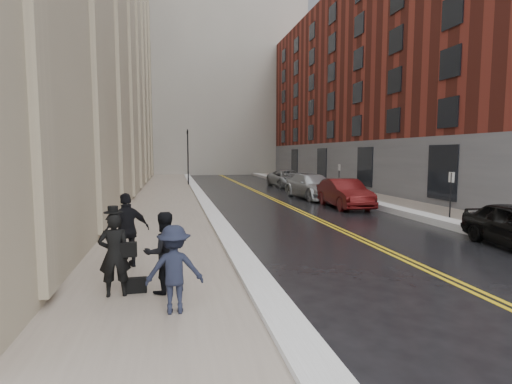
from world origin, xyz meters
name	(u,v)px	position (x,y,z in m)	size (l,w,h in m)	color
ground	(375,302)	(0.00, 0.00, 0.00)	(160.00, 160.00, 0.00)	black
sidewalk_left	(165,205)	(-4.50, 16.00, 0.07)	(4.00, 64.00, 0.15)	gray
sidewalk_right	(380,200)	(9.00, 16.00, 0.07)	(3.00, 64.00, 0.15)	gray
lane_stripe_a	(281,203)	(2.38, 16.00, 0.00)	(0.12, 64.00, 0.01)	gold
lane_stripe_b	(284,203)	(2.62, 16.00, 0.00)	(0.12, 64.00, 0.01)	gold
snow_ridge_left	(205,203)	(-2.20, 16.00, 0.13)	(0.70, 60.80, 0.26)	white
snow_ridge_right	(353,199)	(7.15, 16.00, 0.15)	(0.85, 60.80, 0.30)	white
building_right	(434,81)	(17.50, 23.00, 9.00)	(14.00, 50.00, 18.00)	maroon
tower_far_center	(203,1)	(1.00, 56.00, 26.00)	(28.00, 16.00, 52.00)	gray
tower_far_right	(270,49)	(14.00, 66.00, 22.00)	(22.00, 18.00, 44.00)	slate
tower_far_left	(124,5)	(-12.00, 72.00, 30.00)	(22.00, 18.00, 60.00)	slate
traffic_signal	(188,153)	(-2.60, 30.00, 3.08)	(0.18, 0.15, 5.20)	black
parking_sign_near	(451,192)	(7.90, 8.00, 1.36)	(0.06, 0.35, 2.23)	black
parking_sign_far	(339,176)	(7.90, 20.00, 1.36)	(0.06, 0.35, 2.23)	black
car_maroon	(344,193)	(5.38, 13.47, 0.80)	(1.70, 4.87, 1.60)	#460C0D
car_silver_near	(312,186)	(5.20, 18.20, 0.82)	(2.30, 5.66, 1.64)	#A7AAAF
car_silver_far	(287,178)	(6.11, 27.24, 0.76)	(2.53, 5.49, 1.53)	#96999D
pedestrian_main	(114,255)	(-5.22, 1.07, 1.01)	(0.63, 0.41, 1.72)	black
pedestrian_a	(164,252)	(-4.24, 1.08, 1.00)	(0.83, 0.64, 1.70)	black
pedestrian_b	(174,269)	(-4.03, -0.02, 0.96)	(1.04, 0.60, 1.62)	black
pedestrian_c	(127,230)	(-5.18, 3.19, 1.10)	(1.12, 0.46, 1.90)	black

